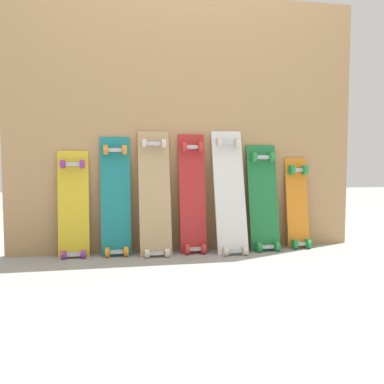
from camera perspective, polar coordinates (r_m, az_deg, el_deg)
The scene contains 9 objects.
ground_plane at distance 2.92m, azimuth -0.28°, elevation -7.98°, with size 12.00×12.00×0.00m, color gray.
plywood_wall_panel at distance 2.94m, azimuth -0.56°, elevation 9.20°, with size 2.41×0.04×1.75m, color tan.
skateboard_yellow at distance 2.82m, azimuth -15.73°, elevation -2.25°, with size 0.20×0.15×0.75m.
skateboard_teal at distance 2.80m, azimuth -10.26°, elevation -1.19°, with size 0.19×0.17×0.84m.
skateboard_natural at distance 2.78m, azimuth -5.04°, elevation -0.83°, with size 0.21×0.23×0.88m.
skateboard_red at distance 2.85m, azimuth 0.09°, elevation -0.79°, with size 0.18×0.19×0.86m.
skateboard_white at distance 2.86m, azimuth 5.16°, elevation -0.60°, with size 0.21×0.28×0.89m.
skateboard_green at distance 2.98m, azimuth 9.64°, elevation -1.32°, with size 0.21×0.21×0.79m.
skateboard_orange at distance 3.11m, azimuth 14.09°, elevation -1.96°, with size 0.16×0.17×0.70m.
Camera 1 is at (-0.56, -2.80, 0.62)m, focal length 39.47 mm.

